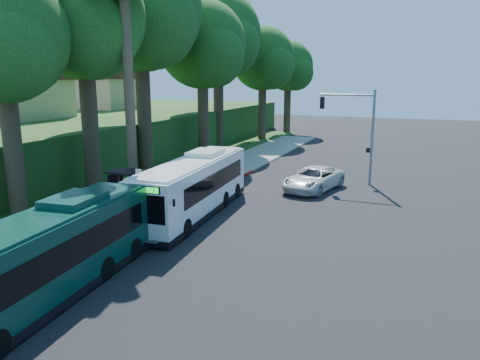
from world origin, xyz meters
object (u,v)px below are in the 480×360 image
at_px(pickup, 313,179).
at_px(white_bus, 194,186).
at_px(bus_shelter, 133,183).
at_px(teal_bus, 47,255).

bearing_deg(pickup, white_bus, -108.18).
relative_size(bus_shelter, teal_bus, 0.27).
height_order(bus_shelter, teal_bus, teal_bus).
height_order(white_bus, pickup, white_bus).
bearing_deg(bus_shelter, white_bus, 17.47).
xyz_separation_m(bus_shelter, teal_bus, (3.44, -10.38, -0.14)).
distance_m(white_bus, teal_bus, 11.46).
bearing_deg(white_bus, teal_bus, -94.53).
height_order(white_bus, teal_bus, white_bus).
bearing_deg(pickup, teal_bus, -91.70).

